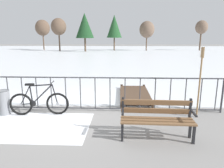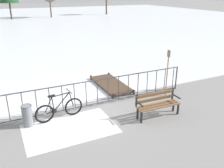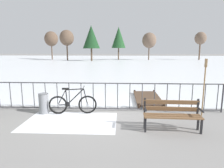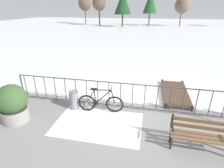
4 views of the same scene
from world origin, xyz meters
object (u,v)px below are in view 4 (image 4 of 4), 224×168
Objects in this scene: park_bench at (201,133)px; trash_bin at (74,100)px; planter_with_shrub at (13,103)px; bicycle_near_railing at (101,103)px.

trash_bin is at bearing 163.25° from park_bench.
park_bench is 1.21× the size of planter_with_shrub.
trash_bin is (-1.06, 0.01, 0.00)m from bicycle_near_railing.
bicycle_near_railing is at bearing 22.99° from planter_with_shrub.
park_bench is (3.18, -1.27, 0.14)m from bicycle_near_railing.
bicycle_near_railing is 1.28× the size of planter_with_shrub.
trash_bin is (1.69, 1.17, -0.30)m from planter_with_shrub.
planter_with_shrub is (-5.92, 0.10, 0.16)m from park_bench.
trash_bin is at bearing 179.64° from bicycle_near_railing.
park_bench is 4.43m from trash_bin.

